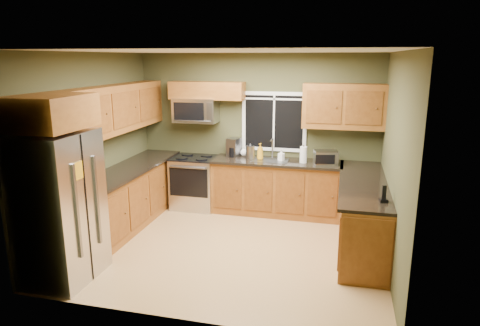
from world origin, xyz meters
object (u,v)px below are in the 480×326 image
at_px(coffee_maker, 234,148).
at_px(paper_towel_roll, 303,155).
at_px(soap_bottle_a, 260,151).
at_px(cordless_phone, 384,197).
at_px(microwave, 196,110).
at_px(refrigerator, 60,207).
at_px(soap_bottle_c, 244,151).
at_px(toaster_oven, 326,158).
at_px(range, 195,182).
at_px(soap_bottle_b, 281,155).
at_px(kettle, 250,152).

height_order(coffee_maker, paper_towel_roll, coffee_maker).
height_order(soap_bottle_a, cordless_phone, soap_bottle_a).
height_order(paper_towel_roll, cordless_phone, paper_towel_roll).
distance_m(microwave, soap_bottle_a, 1.34).
bearing_deg(refrigerator, paper_towel_roll, 46.64).
bearing_deg(soap_bottle_c, coffee_maker, -160.52).
relative_size(refrigerator, toaster_oven, 4.34).
bearing_deg(range, paper_towel_roll, -0.78).
xyz_separation_m(soap_bottle_b, soap_bottle_c, (-0.69, 0.20, -0.01)).
distance_m(range, soap_bottle_b, 1.63).
bearing_deg(range, soap_bottle_c, 15.26).
relative_size(microwave, coffee_maker, 2.39).
xyz_separation_m(toaster_oven, cordless_phone, (0.77, -1.72, -0.05)).
xyz_separation_m(soap_bottle_a, cordless_phone, (1.86, -1.80, -0.08)).
height_order(paper_towel_roll, soap_bottle_c, paper_towel_roll).
height_order(range, coffee_maker, coffee_maker).
relative_size(coffee_maker, kettle, 1.14).
bearing_deg(toaster_oven, soap_bottle_b, 173.06).
distance_m(coffee_maker, kettle, 0.36).
height_order(toaster_oven, coffee_maker, coffee_maker).
bearing_deg(soap_bottle_a, range, -178.51).
height_order(soap_bottle_b, cordless_phone, cordless_phone).
bearing_deg(kettle, soap_bottle_a, 1.55).
height_order(kettle, paper_towel_roll, paper_towel_roll).
height_order(toaster_oven, soap_bottle_a, soap_bottle_a).
relative_size(toaster_oven, cordless_phone, 1.99).
bearing_deg(toaster_oven, paper_towel_roll, 175.15).
bearing_deg(kettle, coffee_maker, 156.62).
bearing_deg(cordless_phone, soap_bottle_c, 137.47).
distance_m(coffee_maker, soap_bottle_c, 0.20).
relative_size(microwave, toaster_oven, 1.83).
height_order(refrigerator, coffee_maker, refrigerator).
distance_m(toaster_oven, soap_bottle_b, 0.74).
relative_size(refrigerator, soap_bottle_b, 9.50).
height_order(range, paper_towel_roll, paper_towel_roll).
xyz_separation_m(microwave, soap_bottle_a, (1.17, -0.11, -0.65)).
bearing_deg(soap_bottle_a, cordless_phone, -44.14).
bearing_deg(kettle, toaster_oven, -3.73).
xyz_separation_m(refrigerator, microwave, (0.69, 2.91, 0.83)).
relative_size(kettle, soap_bottle_c, 1.60).
xyz_separation_m(toaster_oven, soap_bottle_a, (-1.09, 0.09, 0.03)).
height_order(kettle, soap_bottle_a, same).
relative_size(toaster_oven, paper_towel_roll, 1.40).
bearing_deg(soap_bottle_a, soap_bottle_c, 148.41).
bearing_deg(cordless_phone, refrigerator, -165.02).
distance_m(toaster_oven, paper_towel_roll, 0.36).
height_order(refrigerator, toaster_oven, refrigerator).
relative_size(coffee_maker, cordless_phone, 1.52).
height_order(microwave, paper_towel_roll, microwave).
relative_size(paper_towel_roll, soap_bottle_a, 1.07).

